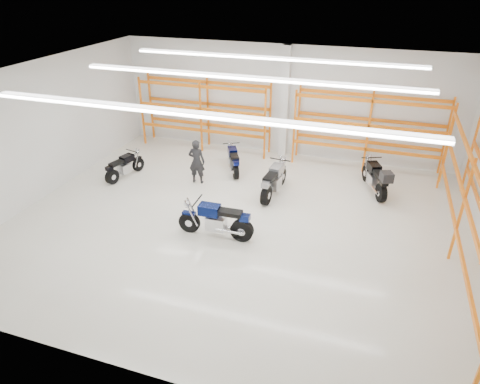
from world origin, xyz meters
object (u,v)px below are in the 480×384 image
(motorcycle_main, at_px, (219,221))
(motorcycle_back_d, at_px, (376,179))
(standing_man, at_px, (197,162))
(structural_column, at_px, (285,103))
(motorcycle_back_a, at_px, (123,167))
(motorcycle_back_c, at_px, (273,182))
(motorcycle_back_b, at_px, (233,161))

(motorcycle_main, xyz_separation_m, motorcycle_back_d, (4.24, 4.31, 0.04))
(standing_man, height_order, structural_column, structural_column)
(motorcycle_back_a, bearing_deg, motorcycle_back_c, 4.29)
(structural_column, bearing_deg, motorcycle_back_b, -120.59)
(motorcycle_back_a, xyz_separation_m, standing_man, (2.79, 0.54, 0.40))
(motorcycle_back_a, xyz_separation_m, motorcycle_back_c, (5.71, 0.43, 0.09))
(motorcycle_back_d, height_order, structural_column, structural_column)
(motorcycle_back_d, bearing_deg, standing_man, -169.58)
(motorcycle_back_b, xyz_separation_m, motorcycle_back_d, (5.33, -0.13, 0.10))
(motorcycle_back_a, relative_size, motorcycle_back_d, 0.84)
(motorcycle_main, distance_m, motorcycle_back_a, 5.51)
(motorcycle_back_d, bearing_deg, motorcycle_main, -134.54)
(motorcycle_main, height_order, motorcycle_back_d, motorcycle_back_d)
(motorcycle_back_c, distance_m, motorcycle_back_d, 3.61)
(motorcycle_back_b, distance_m, structural_column, 3.27)
(motorcycle_back_a, distance_m, structural_column, 6.88)
(motorcycle_back_d, height_order, standing_man, standing_man)
(motorcycle_back_b, xyz_separation_m, structural_column, (1.40, 2.36, 1.79))
(motorcycle_back_b, relative_size, standing_man, 1.11)
(standing_man, distance_m, structural_column, 4.57)
(motorcycle_back_b, bearing_deg, motorcycle_main, -76.16)
(motorcycle_main, bearing_deg, motorcycle_back_d, 45.46)
(motorcycle_main, relative_size, standing_man, 1.39)
(standing_man, relative_size, structural_column, 0.37)
(motorcycle_back_a, height_order, structural_column, structural_column)
(motorcycle_back_b, bearing_deg, motorcycle_back_d, -1.40)
(motorcycle_back_c, bearing_deg, standing_man, 177.85)
(motorcycle_back_a, relative_size, standing_man, 1.12)
(motorcycle_back_c, xyz_separation_m, standing_man, (-2.92, 0.11, 0.31))
(structural_column, bearing_deg, motorcycle_back_c, -81.49)
(motorcycle_back_b, relative_size, motorcycle_back_c, 0.81)
(motorcycle_back_a, distance_m, motorcycle_back_c, 5.73)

